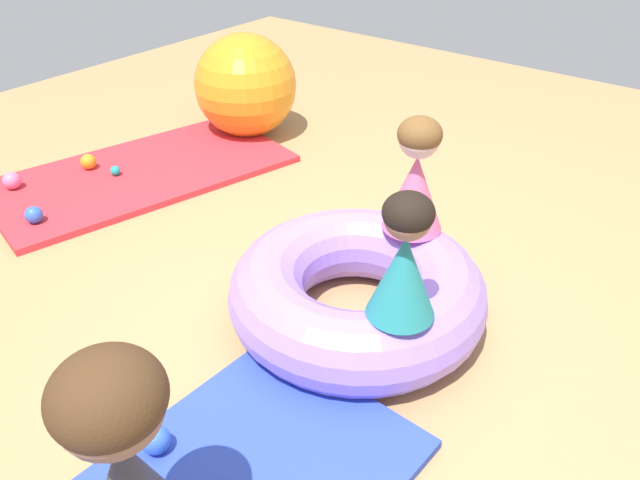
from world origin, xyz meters
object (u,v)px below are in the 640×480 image
child_in_teal (404,258)px  play_ball_teal (115,171)px  play_ball_pink (12,181)px  adult_seated (128,477)px  play_ball_orange (88,162)px  exercise_ball_large (246,86)px  play_ball_blue_second (34,215)px  inflatable_cushion (357,292)px  play_ball_blue (156,440)px  child_in_pink (416,176)px

child_in_teal → play_ball_teal: child_in_teal is taller
child_in_teal → play_ball_pink: size_ratio=4.79×
adult_seated → play_ball_orange: (1.40, 2.32, -0.33)m
child_in_teal → play_ball_orange: child_in_teal is taller
exercise_ball_large → play_ball_blue_second: bearing=-180.0°
adult_seated → exercise_ball_large: size_ratio=1.11×
play_ball_blue_second → play_ball_teal: bearing=11.6°
play_ball_orange → exercise_ball_large: 1.17m
play_ball_blue_second → exercise_ball_large: bearing=0.0°
play_ball_orange → play_ball_teal: bearing=-77.3°
inflatable_cushion → play_ball_pink: size_ratio=10.64×
play_ball_blue → exercise_ball_large: 2.82m
child_in_pink → play_ball_teal: (-0.18, 1.98, -0.51)m
child_in_teal → play_ball_blue_second: size_ratio=5.28×
play_ball_pink → inflatable_cushion: bearing=-82.4°
child_in_pink → exercise_ball_large: size_ratio=0.74×
child_in_pink → play_ball_blue: child_in_pink is taller
play_ball_orange → adult_seated: bearing=-121.2°
child_in_pink → play_ball_teal: size_ratio=8.62×
play_ball_blue → play_ball_orange: size_ratio=1.04×
child_in_pink → play_ball_blue_second: (-0.80, 1.85, -0.49)m
play_ball_pink → child_in_pink: bearing=-73.9°
inflatable_cushion → play_ball_orange: 2.15m
play_ball_orange → child_in_pink: bearing=-84.0°
inflatable_cushion → child_in_teal: size_ratio=2.22×
adult_seated → play_ball_blue_second: bearing=16.1°
inflatable_cushion → play_ball_teal: bearing=84.7°
adult_seated → play_ball_pink: adult_seated is taller
adult_seated → exercise_ball_large: (2.50, 1.99, -0.07)m
play_ball_orange → play_ball_pink: size_ratio=0.93×
play_ball_blue → play_ball_blue_second: play_ball_blue is taller
play_ball_teal → play_ball_blue_second: 0.63m
play_ball_blue → play_ball_orange: (1.14, 2.03, -0.00)m
inflatable_cushion → play_ball_teal: size_ratio=18.25×
inflatable_cushion → child_in_pink: child_in_pink is taller
play_ball_orange → exercise_ball_large: bearing=-16.9°
child_in_teal → play_ball_blue: size_ratio=4.96×
inflatable_cushion → child_in_pink: size_ratio=2.12×
child_in_teal → play_ball_pink: (-0.12, 2.59, -0.48)m
inflatable_cushion → play_ball_pink: bearing=97.6°
play_ball_teal → play_ball_pink: size_ratio=0.58×
inflatable_cushion → play_ball_blue: size_ratio=11.00×
play_ball_blue → inflatable_cushion: bearing=-6.5°
adult_seated → play_ball_blue_second: 2.18m
adult_seated → play_ball_orange: bearing=7.7°
exercise_ball_large → play_ball_blue: bearing=-142.7°
child_in_teal → adult_seated: size_ratio=0.63×
inflatable_cushion → play_ball_orange: (0.13, 2.15, -0.08)m
adult_seated → play_ball_blue: bearing=-3.9°
play_ball_teal → play_ball_blue_second: size_ratio=0.64×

